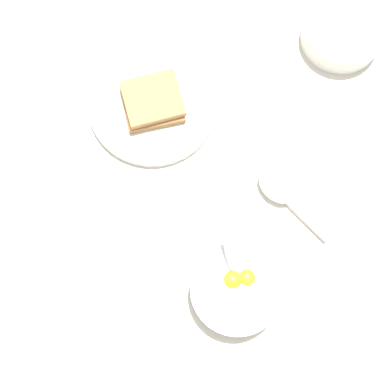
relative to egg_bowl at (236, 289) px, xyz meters
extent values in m
plane|color=beige|center=(-0.10, -0.14, -0.02)|extent=(3.00, 3.00, 0.00)
cylinder|color=white|center=(0.00, 0.00, 0.00)|extent=(0.14, 0.14, 0.04)
cylinder|color=white|center=(0.00, 0.00, 0.00)|extent=(0.11, 0.11, 0.02)
ellipsoid|color=yellow|center=(-0.02, -0.01, 0.02)|extent=(0.03, 0.03, 0.02)
ellipsoid|color=yellow|center=(0.00, -0.01, 0.02)|extent=(0.03, 0.03, 0.02)
cylinder|color=black|center=(0.00, -0.01, 0.01)|extent=(0.04, 0.04, 0.00)
ellipsoid|color=silver|center=(0.00, -0.01, 0.02)|extent=(0.03, 0.02, 0.01)
cube|color=silver|center=(0.00, -0.05, 0.04)|extent=(0.01, 0.05, 0.03)
cylinder|color=white|center=(0.02, -0.34, -0.02)|extent=(0.22, 0.22, 0.01)
cylinder|color=white|center=(0.02, -0.34, -0.01)|extent=(0.16, 0.16, 0.00)
cube|color=#9E7042|center=(0.03, -0.34, 0.00)|extent=(0.10, 0.10, 0.01)
cube|color=tan|center=(0.02, -0.34, 0.01)|extent=(0.10, 0.09, 0.01)
ellipsoid|color=white|center=(-0.12, -0.13, -0.01)|extent=(0.07, 0.08, 0.03)
cube|color=white|center=(-0.15, -0.07, -0.02)|extent=(0.05, 0.09, 0.01)
cylinder|color=white|center=(-0.33, -0.35, 0.00)|extent=(0.14, 0.14, 0.04)
cylinder|color=white|center=(-0.33, -0.35, 0.01)|extent=(0.11, 0.11, 0.01)
camera|label=1|loc=(0.08, 0.03, 0.84)|focal=50.00mm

